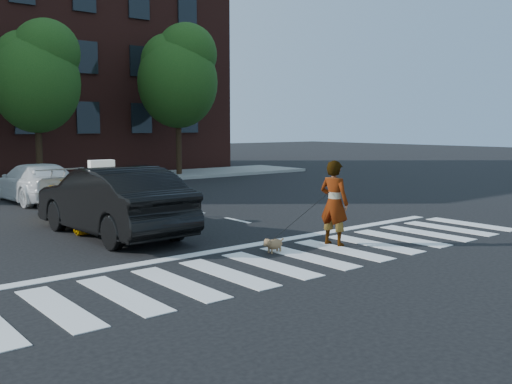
% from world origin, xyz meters
% --- Properties ---
extents(ground, '(120.00, 120.00, 0.00)m').
position_xyz_m(ground, '(0.00, 0.00, 0.00)').
color(ground, black).
rests_on(ground, ground).
extents(crosswalk, '(13.00, 2.40, 0.01)m').
position_xyz_m(crosswalk, '(0.00, 0.00, 0.01)').
color(crosswalk, silver).
rests_on(crosswalk, ground).
extents(stop_line, '(12.00, 0.30, 0.01)m').
position_xyz_m(stop_line, '(0.00, 1.60, 0.01)').
color(stop_line, silver).
rests_on(stop_line, ground).
extents(sidewalk_far, '(30.00, 4.00, 0.15)m').
position_xyz_m(sidewalk_far, '(0.00, 17.50, 0.07)').
color(sidewalk_far, slate).
rests_on(sidewalk_far, ground).
extents(tree_mid, '(3.69, 3.69, 7.10)m').
position_xyz_m(tree_mid, '(0.53, 17.00, 4.85)').
color(tree_mid, black).
rests_on(tree_mid, ground).
extents(tree_right, '(4.00, 4.00, 7.70)m').
position_xyz_m(tree_right, '(7.53, 17.00, 5.26)').
color(tree_right, black).
rests_on(tree_right, ground).
extents(taxi, '(2.82, 5.15, 1.37)m').
position_xyz_m(taxi, '(-1.40, 6.64, 0.68)').
color(taxi, '#D89804').
rests_on(taxi, ground).
extents(black_sedan, '(1.91, 5.06, 1.65)m').
position_xyz_m(black_sedan, '(-2.00, 4.56, 0.82)').
color(black_sedan, black).
rests_on(black_sedan, ground).
extents(white_suv, '(1.99, 4.61, 1.32)m').
position_xyz_m(white_suv, '(-1.40, 11.88, 0.66)').
color(white_suv, silver).
rests_on(white_suv, ground).
extents(woman, '(0.56, 0.75, 1.86)m').
position_xyz_m(woman, '(1.25, 0.49, 0.93)').
color(woman, '#999999').
rests_on(woman, ground).
extents(dog, '(0.54, 0.21, 0.31)m').
position_xyz_m(dog, '(-0.26, 0.76, 0.18)').
color(dog, '#926F4A').
rests_on(dog, ground).
extents(taxi_sign, '(0.68, 0.35, 0.32)m').
position_xyz_m(taxi_sign, '(-1.40, 6.44, 1.53)').
color(taxi_sign, white).
rests_on(taxi_sign, taxi).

